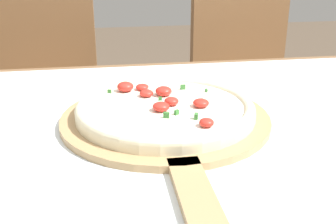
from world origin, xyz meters
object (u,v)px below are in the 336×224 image
object	(u,v)px
chair_left	(43,95)
pizza_peel	(167,123)
pizza	(165,108)
chair_right	(246,85)

from	to	relation	value
chair_left	pizza_peel	bearing A→B (deg)	-66.19
pizza	chair_right	distance (m)	0.90
pizza_peel	pizza	xyz separation A→B (m)	(-0.00, 0.02, 0.02)
pizza_peel	chair_left	distance (m)	0.87
chair_left	pizza	bearing A→B (deg)	-65.59
pizza_peel	pizza	world-z (taller)	pizza
chair_right	chair_left	bearing A→B (deg)	174.09
pizza	chair_left	size ratio (longest dim) A/B	0.34
pizza	chair_right	world-z (taller)	chair_right
pizza_peel	pizza	bearing A→B (deg)	90.36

